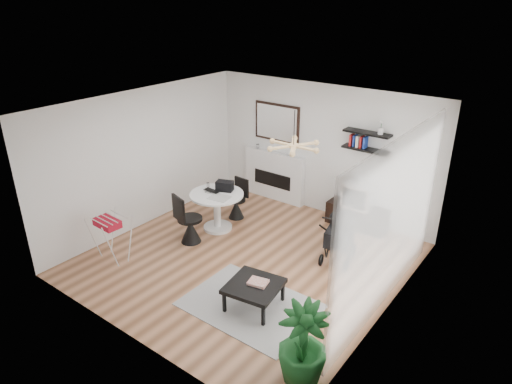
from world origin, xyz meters
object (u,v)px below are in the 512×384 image
Objects in this scene: crt_tv at (359,195)px; drying_rack at (112,237)px; tv_console at (357,216)px; dining_table at (217,206)px; fireplace at (275,170)px; stroller at (340,237)px; coffee_table at (254,287)px; potted_plant at (303,344)px.

crt_tv is 4.67m from drying_rack.
dining_table is at bearing -141.32° from tv_console.
stroller is (2.37, -1.42, -0.26)m from fireplace.
fireplace is at bearing 136.40° from stroller.
drying_rack is 2.80m from coffee_table.
tv_console is 2.15× the size of crt_tv.
coffee_table is 0.80× the size of potted_plant.
crt_tv is 4.18m from potted_plant.
dining_table is at bearing -91.77° from fireplace.
crt_tv is 0.57× the size of stroller.
stroller is at bearing 40.18° from drying_rack.
drying_rack is at bearing -155.44° from stroller.
potted_plant reaches higher than drying_rack.
tv_console is at bearing 38.68° from dining_table.
crt_tv reaches higher than drying_rack.
coffee_table is at bearing -59.57° from fireplace.
stroller is at bearing -78.36° from crt_tv.
fireplace reaches higher than potted_plant.
stroller is (3.14, 2.39, -0.01)m from drying_rack.
dining_table reaches higher than coffee_table.
fireplace is at bearing 176.10° from tv_console.
coffee_table is (2.77, 0.42, -0.08)m from drying_rack.
potted_plant is (1.18, -4.01, -0.16)m from crt_tv.
tv_console is 1.21× the size of stroller.
tv_console is 1.41× the size of coffee_table.
fireplace is 2.16m from tv_console.
stroller reaches higher than dining_table.
potted_plant is (0.92, -2.74, 0.11)m from stroller.
crt_tv is at bearing -3.98° from fireplace.
tv_console is at bearing -3.90° from fireplace.
dining_table is at bearing 143.48° from coffee_table.
drying_rack is (-0.72, -1.94, -0.07)m from dining_table.
crt_tv reaches higher than coffee_table.
drying_rack is (-0.77, -3.81, -0.25)m from fireplace.
stroller is (0.26, -1.27, -0.27)m from crt_tv.
fireplace is at bearing 81.42° from drying_rack.
dining_table is at bearing 72.59° from drying_rack.
crt_tv is at bearing 54.71° from drying_rack.
crt_tv is 0.68× the size of drying_rack.
dining_table is (-2.16, -1.73, 0.28)m from tv_console.
tv_console is 1.32m from stroller.
stroller reaches higher than tv_console.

